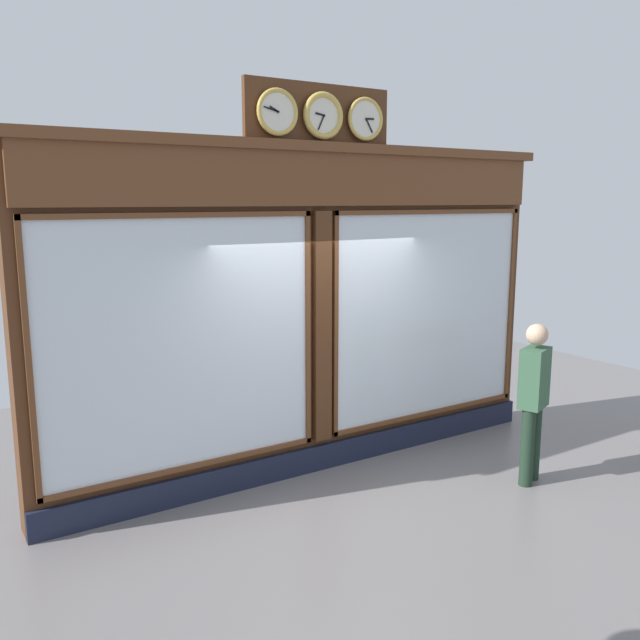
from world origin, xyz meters
TOP-DOWN VIEW (x-y plane):
  - ground_plane at (0.00, 2.80)m, footprint 14.00×14.00m
  - shop_facade at (0.00, -0.13)m, footprint 6.14×0.42m
  - pedestrian at (-1.66, 1.48)m, footprint 0.42×0.34m

SIDE VIEW (x-z plane):
  - ground_plane at x=0.00m, z-range 0.00..0.00m
  - pedestrian at x=-1.66m, z-range 0.09..1.78m
  - shop_facade at x=0.00m, z-range -0.26..3.81m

